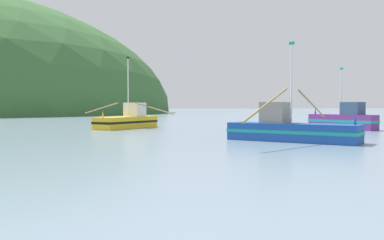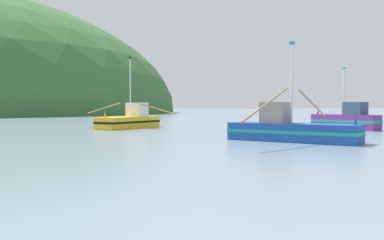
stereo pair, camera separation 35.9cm
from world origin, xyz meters
TOP-DOWN VIEW (x-y plane):
  - fishing_boat_blue at (6.77, 29.44)m, footprint 9.88×10.83m
  - fishing_boat_purple at (17.24, 41.36)m, footprint 4.76×6.74m
  - fishing_boat_yellow at (-3.74, 46.53)m, footprint 9.03×7.45m

SIDE VIEW (x-z plane):
  - fishing_boat_blue at x=6.77m, z-range -2.47..4.03m
  - fishing_boat_yellow at x=-3.74m, z-range -2.86..4.49m
  - fishing_boat_purple at x=17.24m, z-range -2.09..3.99m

